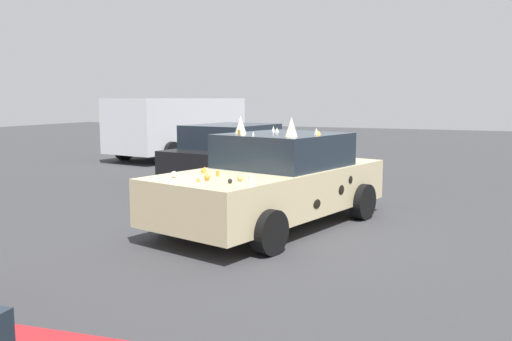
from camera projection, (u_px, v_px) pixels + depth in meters
ground_plane at (273, 226)px, 8.82m from camera, size 60.00×60.00×0.00m
art_car_decorated at (275, 181)px, 8.78m from camera, size 4.67×2.81×1.79m
parked_van_near_right at (179, 124)px, 18.84m from camera, size 5.48×2.94×2.08m
parked_sedan_far_right at (238, 155)px, 12.66m from camera, size 4.25×2.36×1.48m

